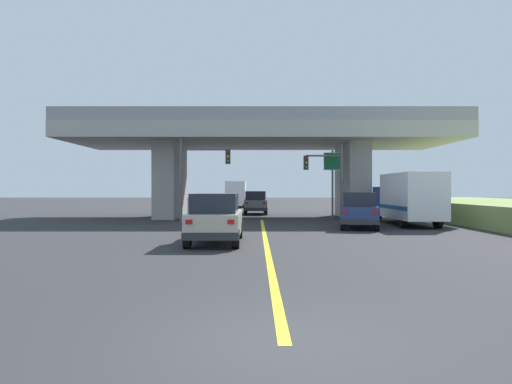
{
  "coord_description": "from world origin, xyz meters",
  "views": [
    {
      "loc": [
        -0.41,
        -6.03,
        2.19
      ],
      "look_at": [
        -0.41,
        18.0,
        2.04
      ],
      "focal_mm": 30.39,
      "sensor_mm": 36.0,
      "label": 1
    }
  ],
  "objects_px": {
    "traffic_signal_nearside": "(329,173)",
    "semi_truck_distant": "(236,194)",
    "box_truck": "(408,198)",
    "highway_sign": "(333,170)",
    "suv_crossing": "(360,210)",
    "sedan_oncoming": "(256,203)",
    "suv_lead": "(216,218)",
    "traffic_signal_farside": "(198,169)"
  },
  "relations": [
    {
      "from": "suv_lead",
      "to": "suv_crossing",
      "type": "relative_size",
      "value": 0.97
    },
    {
      "from": "traffic_signal_nearside",
      "to": "semi_truck_distant",
      "type": "bearing_deg",
      "value": 107.27
    },
    {
      "from": "suv_crossing",
      "to": "highway_sign",
      "type": "xyz_separation_m",
      "value": [
        -0.31,
        6.81,
        2.58
      ]
    },
    {
      "from": "suv_crossing",
      "to": "semi_truck_distant",
      "type": "xyz_separation_m",
      "value": [
        -8.25,
        29.02,
        0.62
      ]
    },
    {
      "from": "traffic_signal_nearside",
      "to": "semi_truck_distant",
      "type": "relative_size",
      "value": 0.72
    },
    {
      "from": "sedan_oncoming",
      "to": "traffic_signal_nearside",
      "type": "xyz_separation_m",
      "value": [
        5.0,
        -8.58,
        2.27
      ]
    },
    {
      "from": "semi_truck_distant",
      "to": "traffic_signal_nearside",
      "type": "bearing_deg",
      "value": -72.73
    },
    {
      "from": "semi_truck_distant",
      "to": "highway_sign",
      "type": "bearing_deg",
      "value": -70.32
    },
    {
      "from": "sedan_oncoming",
      "to": "semi_truck_distant",
      "type": "height_order",
      "value": "semi_truck_distant"
    },
    {
      "from": "semi_truck_distant",
      "to": "box_truck",
      "type": "bearing_deg",
      "value": -66.47
    },
    {
      "from": "traffic_signal_farside",
      "to": "box_truck",
      "type": "bearing_deg",
      "value": -10.95
    },
    {
      "from": "suv_crossing",
      "to": "semi_truck_distant",
      "type": "relative_size",
      "value": 0.63
    },
    {
      "from": "traffic_signal_farside",
      "to": "traffic_signal_nearside",
      "type": "bearing_deg",
      "value": 3.72
    },
    {
      "from": "box_truck",
      "to": "sedan_oncoming",
      "type": "height_order",
      "value": "box_truck"
    },
    {
      "from": "box_truck",
      "to": "semi_truck_distant",
      "type": "bearing_deg",
      "value": 113.53
    },
    {
      "from": "suv_lead",
      "to": "highway_sign",
      "type": "distance_m",
      "value": 15.55
    },
    {
      "from": "box_truck",
      "to": "highway_sign",
      "type": "distance_m",
      "value": 6.31
    },
    {
      "from": "traffic_signal_nearside",
      "to": "highway_sign",
      "type": "bearing_deg",
      "value": 70.22
    },
    {
      "from": "suv_lead",
      "to": "suv_crossing",
      "type": "xyz_separation_m",
      "value": [
        7.46,
        6.76,
        -0.0
      ]
    },
    {
      "from": "traffic_signal_nearside",
      "to": "box_truck",
      "type": "bearing_deg",
      "value": -35.87
    },
    {
      "from": "sedan_oncoming",
      "to": "suv_crossing",
      "type": "bearing_deg",
      "value": -67.04
    },
    {
      "from": "sedan_oncoming",
      "to": "highway_sign",
      "type": "distance_m",
      "value": 9.33
    },
    {
      "from": "suv_crossing",
      "to": "traffic_signal_farside",
      "type": "bearing_deg",
      "value": 167.44
    },
    {
      "from": "traffic_signal_nearside",
      "to": "suv_crossing",
      "type": "bearing_deg",
      "value": -80.62
    },
    {
      "from": "traffic_signal_nearside",
      "to": "sedan_oncoming",
      "type": "bearing_deg",
      "value": 120.21
    },
    {
      "from": "sedan_oncoming",
      "to": "semi_truck_distant",
      "type": "bearing_deg",
      "value": 98.94
    },
    {
      "from": "suv_lead",
      "to": "traffic_signal_nearside",
      "type": "bearing_deg",
      "value": 61.27
    },
    {
      "from": "sedan_oncoming",
      "to": "semi_truck_distant",
      "type": "relative_size",
      "value": 0.61
    },
    {
      "from": "traffic_signal_farside",
      "to": "highway_sign",
      "type": "relative_size",
      "value": 1.14
    },
    {
      "from": "suv_lead",
      "to": "semi_truck_distant",
      "type": "bearing_deg",
      "value": 91.27
    },
    {
      "from": "traffic_signal_farside",
      "to": "suv_crossing",
      "type": "bearing_deg",
      "value": -25.75
    },
    {
      "from": "box_truck",
      "to": "traffic_signal_farside",
      "type": "distance_m",
      "value": 13.56
    },
    {
      "from": "suv_crossing",
      "to": "traffic_signal_farside",
      "type": "height_order",
      "value": "traffic_signal_farside"
    },
    {
      "from": "highway_sign",
      "to": "box_truck",
      "type": "bearing_deg",
      "value": -51.14
    },
    {
      "from": "box_truck",
      "to": "sedan_oncoming",
      "type": "bearing_deg",
      "value": 128.52
    },
    {
      "from": "highway_sign",
      "to": "semi_truck_distant",
      "type": "xyz_separation_m",
      "value": [
        -7.94,
        22.21,
        -1.96
      ]
    },
    {
      "from": "suv_lead",
      "to": "highway_sign",
      "type": "xyz_separation_m",
      "value": [
        7.15,
        13.57,
        2.58
      ]
    },
    {
      "from": "box_truck",
      "to": "suv_lead",
      "type": "bearing_deg",
      "value": -140.81
    },
    {
      "from": "suv_crossing",
      "to": "highway_sign",
      "type": "relative_size",
      "value": 0.94
    },
    {
      "from": "sedan_oncoming",
      "to": "traffic_signal_farside",
      "type": "distance_m",
      "value": 10.26
    },
    {
      "from": "sedan_oncoming",
      "to": "traffic_signal_farside",
      "type": "relative_size",
      "value": 0.8
    },
    {
      "from": "box_truck",
      "to": "traffic_signal_nearside",
      "type": "relative_size",
      "value": 1.36
    }
  ]
}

